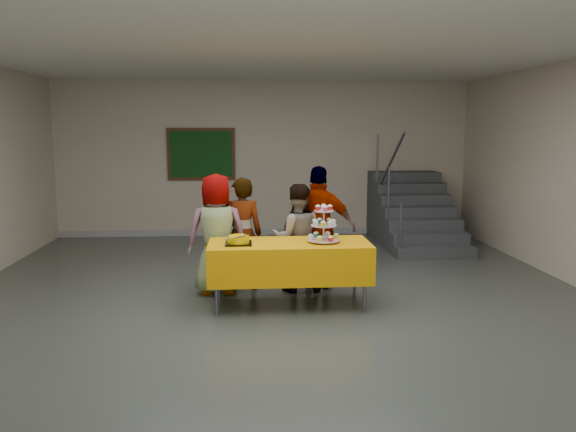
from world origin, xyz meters
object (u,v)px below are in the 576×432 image
at_px(cupcake_stand, 324,227).
at_px(schoolchild_c, 297,238).
at_px(schoolchild_d, 319,228).
at_px(bear_cake, 238,239).
at_px(staircase, 411,215).
at_px(noticeboard, 201,154).
at_px(schoolchild_a, 217,234).
at_px(bake_table, 289,260).
at_px(schoolchild_b, 242,234).

height_order(cupcake_stand, schoolchild_c, schoolchild_c).
distance_m(cupcake_stand, schoolchild_d, 0.80).
distance_m(cupcake_stand, bear_cake, 1.00).
relative_size(staircase, noticeboard, 1.85).
xyz_separation_m(cupcake_stand, schoolchild_a, (-1.27, 0.63, -0.18)).
bearing_deg(schoolchild_d, noticeboard, -50.08).
distance_m(bear_cake, schoolchild_a, 0.72).
distance_m(bake_table, bear_cake, 0.65).
height_order(schoolchild_c, staircase, staircase).
bearing_deg(noticeboard, schoolchild_c, -69.04).
xyz_separation_m(schoolchild_b, schoolchild_c, (0.70, -0.12, -0.04)).
height_order(bear_cake, schoolchild_c, schoolchild_c).
distance_m(schoolchild_a, noticeboard, 4.06).
height_order(bake_table, staircase, staircase).
distance_m(cupcake_stand, staircase, 4.34).
height_order(schoolchild_d, noticeboard, noticeboard).
relative_size(schoolchild_d, staircase, 0.67).
bearing_deg(cupcake_stand, bake_table, 176.20).
bearing_deg(noticeboard, schoolchild_d, -64.52).
bearing_deg(schoolchild_b, schoolchild_d, 175.32).
xyz_separation_m(cupcake_stand, schoolchild_c, (-0.25, 0.66, -0.25)).
height_order(bake_table, noticeboard, noticeboard).
bearing_deg(bake_table, schoolchild_b, 126.26).
xyz_separation_m(schoolchild_a, schoolchild_d, (1.32, 0.16, 0.04)).
relative_size(schoolchild_b, schoolchild_c, 1.06).
xyz_separation_m(schoolchild_d, noticeboard, (-1.81, 3.79, 0.80)).
bearing_deg(bear_cake, schoolchild_a, 112.90).
distance_m(schoolchild_a, schoolchild_c, 1.02).
relative_size(bear_cake, schoolchild_d, 0.22).
xyz_separation_m(bear_cake, schoolchild_c, (0.73, 0.69, -0.13)).
bearing_deg(cupcake_stand, schoolchild_d, 86.14).
relative_size(cupcake_stand, schoolchild_a, 0.29).
bearing_deg(schoolchild_d, cupcake_stand, 100.58).
bearing_deg(cupcake_stand, staircase, 59.99).
xyz_separation_m(cupcake_stand, bear_cake, (-0.99, -0.03, -0.12)).
relative_size(schoolchild_a, noticeboard, 1.18).
relative_size(bake_table, schoolchild_c, 1.35).
bearing_deg(schoolchild_c, cupcake_stand, 108.54).
xyz_separation_m(bear_cake, schoolchild_b, (0.03, 0.81, -0.09)).
height_order(schoolchild_b, staircase, staircase).
height_order(schoolchild_a, schoolchild_d, schoolchild_d).
xyz_separation_m(cupcake_stand, noticeboard, (-1.75, 4.58, 0.65)).
distance_m(bear_cake, schoolchild_b, 0.82).
bearing_deg(schoolchild_a, staircase, -140.85).
xyz_separation_m(bear_cake, schoolchild_d, (1.04, 0.82, -0.02)).
bearing_deg(bear_cake, cupcake_stand, 1.76).
distance_m(schoolchild_d, noticeboard, 4.27).
xyz_separation_m(schoolchild_b, staircase, (3.12, 2.96, -0.25)).
bearing_deg(bear_cake, schoolchild_b, 87.64).
xyz_separation_m(bake_table, bear_cake, (-0.59, -0.06, 0.27)).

